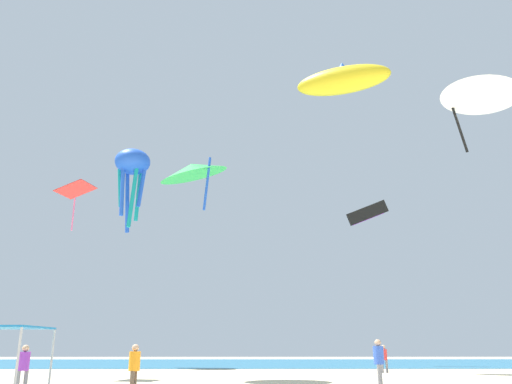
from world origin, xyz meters
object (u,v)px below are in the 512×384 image
at_px(kite_delta_green, 193,170).
at_px(kite_octopus_blue, 132,166).
at_px(person_near_tent, 384,356).
at_px(person_central, 24,364).
at_px(person_rightmost, 379,358).
at_px(kite_delta_white, 480,90).
at_px(person_leftmost, 134,364).
at_px(kite_diamond_red, 76,192).
at_px(kite_inflatable_yellow, 343,80).
at_px(kite_parafoil_black, 367,213).

distance_m(kite_delta_green, kite_octopus_blue, 16.31).
bearing_deg(person_near_tent, kite_octopus_blue, 144.06).
distance_m(person_central, kite_octopus_blue, 26.03).
bearing_deg(kite_delta_green, person_central, 109.75).
distance_m(person_rightmost, kite_delta_white, 14.69).
relative_size(person_leftmost, kite_delta_white, 0.32).
bearing_deg(person_leftmost, kite_diamond_red, -139.95).
distance_m(person_central, kite_delta_green, 13.23).
height_order(person_leftmost, kite_inflatable_yellow, kite_inflatable_yellow).
distance_m(person_central, kite_delta_white, 24.38).
distance_m(kite_delta_green, kite_diamond_red, 6.89).
bearing_deg(kite_delta_white, kite_inflatable_yellow, -176.60).
xyz_separation_m(person_near_tent, person_leftmost, (-12.18, -13.36, 0.02)).
height_order(person_leftmost, kite_parafoil_black, kite_parafoil_black).
height_order(person_rightmost, kite_parafoil_black, kite_parafoil_black).
height_order(person_rightmost, kite_diamond_red, kite_diamond_red).
relative_size(kite_diamond_red, kite_parafoil_black, 0.73).
relative_size(kite_delta_green, kite_parafoil_black, 1.43).
height_order(kite_delta_green, kite_octopus_blue, kite_octopus_blue).
relative_size(kite_octopus_blue, kite_parafoil_black, 1.89).
relative_size(person_leftmost, person_central, 1.01).
bearing_deg(kite_diamond_red, person_near_tent, 117.81).
relative_size(person_rightmost, kite_octopus_blue, 0.27).
bearing_deg(kite_delta_green, person_rightmost, -151.64).
height_order(kite_inflatable_yellow, kite_parafoil_black, kite_inflatable_yellow).
relative_size(person_central, kite_octopus_blue, 0.24).
xyz_separation_m(kite_delta_green, kite_diamond_red, (-6.73, 1.16, -0.93)).
xyz_separation_m(kite_delta_green, kite_parafoil_black, (13.38, 16.43, 1.74)).
height_order(person_near_tent, person_leftmost, person_leftmost).
bearing_deg(person_leftmost, kite_octopus_blue, -158.30).
bearing_deg(person_central, kite_parafoil_black, 1.77).
relative_size(kite_delta_green, kite_delta_white, 1.00).
bearing_deg(kite_delta_white, person_near_tent, 179.93).
distance_m(person_central, kite_inflatable_yellow, 28.34).
xyz_separation_m(kite_diamond_red, kite_inflatable_yellow, (16.72, 5.88, 10.42)).
relative_size(kite_delta_green, kite_octopus_blue, 0.76).
bearing_deg(kite_diamond_red, kite_octopus_blue, -166.20).
relative_size(person_leftmost, person_rightmost, 0.89).
height_order(person_central, kite_inflatable_yellow, kite_inflatable_yellow).
relative_size(kite_octopus_blue, kite_inflatable_yellow, 0.94).
xyz_separation_m(person_leftmost, kite_delta_white, (15.94, 4.65, 13.27)).
distance_m(person_near_tent, kite_delta_white, 16.33).
bearing_deg(kite_delta_green, kite_octopus_blue, -10.02).
xyz_separation_m(person_leftmost, kite_parafoil_black, (14.25, 24.08, 11.65)).
xyz_separation_m(kite_diamond_red, kite_parafoil_black, (20.11, 15.28, 2.67)).
bearing_deg(person_rightmost, kite_inflatable_yellow, 12.09).
distance_m(kite_octopus_blue, kite_parafoil_black, 20.58).
distance_m(person_near_tent, kite_diamond_red, 20.66).
bearing_deg(kite_delta_green, kite_diamond_red, 44.32).
bearing_deg(kite_delta_white, person_central, -101.49).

